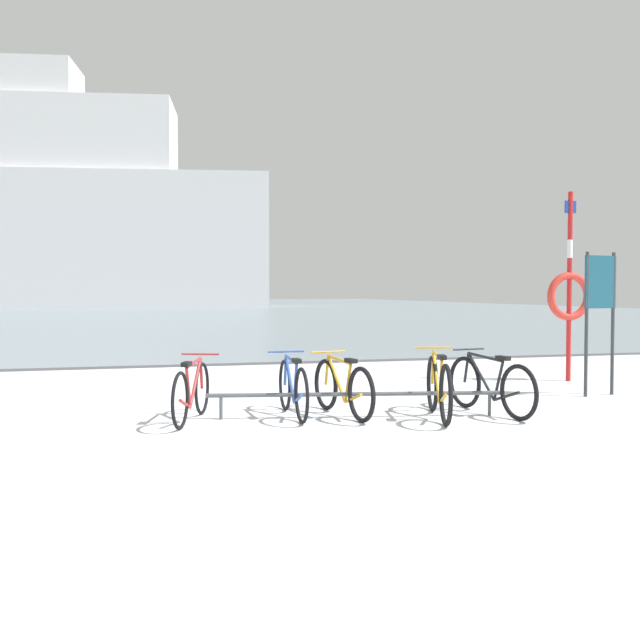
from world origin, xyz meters
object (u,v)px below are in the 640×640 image
at_px(bicycle_3, 439,387).
at_px(info_sign, 600,298).
at_px(bicycle_0, 192,392).
at_px(bicycle_1, 293,388).
at_px(bicycle_4, 490,385).
at_px(rescue_post, 569,292).
at_px(bicycle_2, 343,388).

xyz_separation_m(bicycle_3, info_sign, (3.00, 1.13, 1.03)).
relative_size(bicycle_0, bicycle_1, 0.96).
bearing_deg(bicycle_3, info_sign, 20.69).
distance_m(bicycle_1, info_sign, 4.78).
bearing_deg(bicycle_0, bicycle_4, -6.90).
bearing_deg(info_sign, bicycle_0, -174.41).
bearing_deg(bicycle_3, bicycle_4, 10.25).
height_order(bicycle_0, bicycle_3, bicycle_3).
bearing_deg(bicycle_4, bicycle_0, 173.10).
relative_size(bicycle_0, bicycle_3, 0.93).
bearing_deg(bicycle_1, info_sign, 6.83).
height_order(bicycle_3, bicycle_4, bicycle_3).
bearing_deg(bicycle_3, bicycle_1, 160.35).
xyz_separation_m(bicycle_4, rescue_post, (2.84, 2.60, 1.12)).
distance_m(bicycle_2, bicycle_4, 1.81).
relative_size(bicycle_1, rescue_post, 0.51).
distance_m(bicycle_0, info_sign, 5.94).
bearing_deg(bicycle_2, info_sign, 9.36).
relative_size(bicycle_4, rescue_post, 0.55).
height_order(bicycle_0, bicycle_4, bicycle_4).
xyz_separation_m(bicycle_0, bicycle_2, (1.78, -0.10, -0.00)).
bearing_deg(bicycle_2, bicycle_1, 169.18).
bearing_deg(info_sign, bicycle_1, -173.17).
distance_m(bicycle_3, bicycle_4, 0.75).
relative_size(bicycle_3, rescue_post, 0.53).
xyz_separation_m(bicycle_1, bicycle_4, (2.37, -0.45, 0.00)).
bearing_deg(rescue_post, bicycle_1, -157.48).
bearing_deg(bicycle_3, bicycle_0, 168.66).
height_order(bicycle_3, info_sign, info_sign).
bearing_deg(bicycle_1, bicycle_0, -179.28).
height_order(bicycle_2, bicycle_4, bicycle_4).
bearing_deg(rescue_post, info_sign, -109.76).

